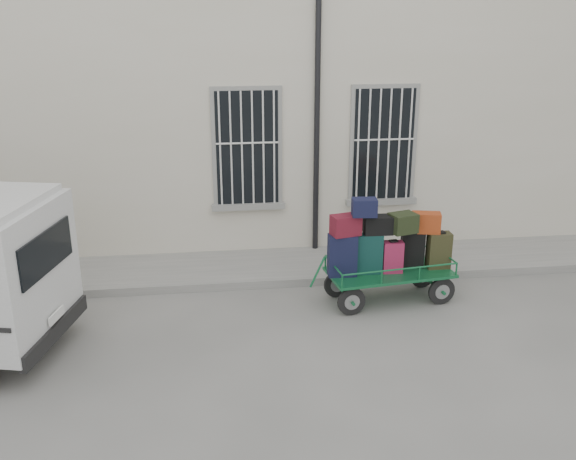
% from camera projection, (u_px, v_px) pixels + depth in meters
% --- Properties ---
extents(ground, '(80.00, 80.00, 0.00)m').
position_uv_depth(ground, '(287.00, 322.00, 10.36)').
color(ground, slate).
rests_on(ground, ground).
extents(building, '(24.00, 5.15, 6.00)m').
position_uv_depth(building, '(256.00, 93.00, 14.54)').
color(building, beige).
rests_on(building, ground).
extents(sidewalk, '(24.00, 1.70, 0.15)m').
position_uv_depth(sidewalk, '(273.00, 267.00, 12.40)').
color(sidewalk, gray).
rests_on(sidewalk, ground).
extents(luggage_cart, '(2.53, 1.22, 1.89)m').
position_uv_depth(luggage_cart, '(387.00, 251.00, 10.84)').
color(luggage_cart, black).
rests_on(luggage_cart, ground).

